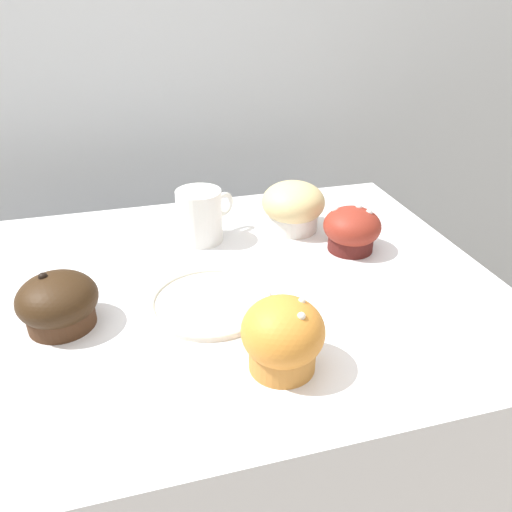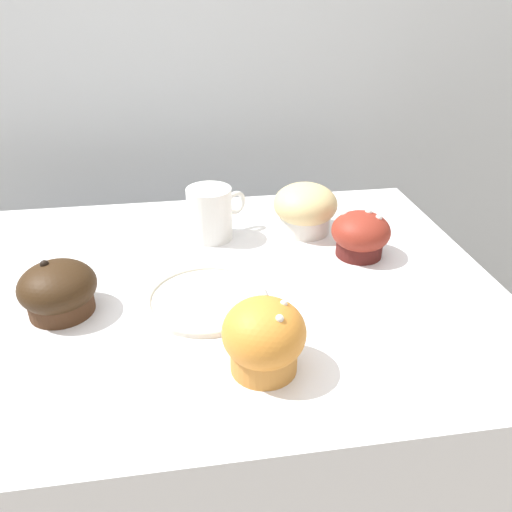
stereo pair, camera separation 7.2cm
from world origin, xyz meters
TOP-DOWN VIEW (x-y plane):
  - wall_back at (0.00, 0.60)m, footprint 3.20×0.10m
  - display_counter at (0.00, 0.00)m, footprint 1.00×0.64m
  - muffin_front_center at (0.25, 0.15)m, footprint 0.11×0.11m
  - muffin_back_left at (0.12, -0.20)m, footprint 0.10×0.10m
  - muffin_back_right at (0.32, 0.05)m, footprint 0.09×0.09m
  - muffin_front_left at (-0.13, -0.04)m, footprint 0.10×0.10m
  - coffee_cup at (0.09, 0.15)m, footprint 0.11×0.08m
  - serving_plate at (0.07, -0.05)m, footprint 0.17×0.17m

SIDE VIEW (x-z plane):
  - display_counter at x=0.00m, z-range 0.00..0.96m
  - wall_back at x=0.00m, z-range 0.00..1.80m
  - serving_plate at x=0.07m, z-range 0.96..0.97m
  - muffin_front_left at x=-0.13m, z-range 0.95..1.03m
  - muffin_back_right at x=0.32m, z-range 0.95..1.03m
  - muffin_back_left at x=0.12m, z-range 0.95..1.04m
  - muffin_front_center at x=0.25m, z-range 0.96..1.04m
  - coffee_cup at x=0.09m, z-range 0.96..1.05m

